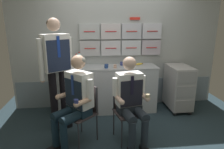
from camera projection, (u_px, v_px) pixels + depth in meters
The scene contains 16 objects.
ground at pixel (128, 141), 3.07m from camera, with size 4.80×4.80×0.04m, color #213138.
galley_bulkhead at pixel (117, 55), 4.10m from camera, with size 4.20×0.14×2.15m.
galley_counter at pixel (107, 89), 3.97m from camera, with size 1.93×0.53×0.91m.
service_trolley at pixel (178, 87), 3.99m from camera, with size 0.40×0.65×0.90m.
folding_chair_left at pixel (84, 107), 2.98m from camera, with size 0.57×0.57×0.85m.
crew_member_left at pixel (75, 97), 2.80m from camera, with size 0.69×0.68×1.31m.
folding_chair_right at pixel (127, 105), 3.04m from camera, with size 0.47×0.47×0.85m.
crew_member_right at pixel (131, 97), 2.85m from camera, with size 0.52×0.66×1.28m.
crew_member_standing at pixel (56, 64), 3.17m from camera, with size 0.49×0.41×1.81m.
water_bottle_short at pixel (77, 60), 3.84m from camera, with size 0.07×0.07×0.24m.
sparkling_bottle_green at pixel (79, 60), 3.71m from camera, with size 0.06×0.06×0.30m.
coffee_cup_white at pixel (122, 63), 3.94m from camera, with size 0.06×0.06×0.07m.
paper_cup_blue at pixel (106, 66), 3.71m from camera, with size 0.07×0.07×0.08m.
paper_cup_tan at pixel (66, 64), 3.89m from camera, with size 0.06×0.06×0.07m.
coffee_cup_spare at pixel (115, 66), 3.71m from camera, with size 0.06×0.06×0.06m.
snack_banana at pixel (139, 64), 3.97m from camera, with size 0.17×0.10×0.04m.
Camera 1 is at (-0.54, -2.65, 1.77)m, focal length 32.08 mm.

